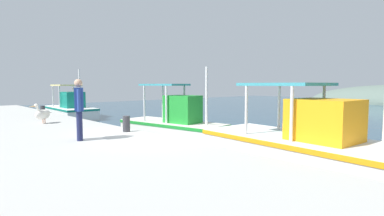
# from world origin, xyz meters

# --- Properties ---
(water_surface) EXTENTS (60.00, 60.00, 0.00)m
(water_surface) POSITION_xyz_m (0.00, 18.00, 0.00)
(water_surface) COLOR #2D4C60
(water_surface) RESTS_ON ground
(fishing_boat_nearest) EXTENTS (5.59, 2.27, 3.36)m
(fishing_boat_nearest) POSITION_xyz_m (-13.11, 2.23, 0.63)
(fishing_boat_nearest) COLOR white
(fishing_boat_nearest) RESTS_ON ground
(fishing_boat_second) EXTENTS (5.19, 2.47, 3.08)m
(fishing_boat_second) POSITION_xyz_m (-2.09, 2.61, 0.63)
(fishing_boat_second) COLOR silver
(fishing_boat_second) RESTS_ON ground
(fishing_boat_third) EXTENTS (5.51, 2.63, 3.10)m
(fishing_boat_third) POSITION_xyz_m (4.16, 1.86, 0.70)
(fishing_boat_third) COLOR white
(fishing_boat_third) RESTS_ON ground
(pelican) EXTENTS (0.56, 0.96, 0.82)m
(pelican) POSITION_xyz_m (-5.03, -1.84, 1.20)
(pelican) COLOR tan
(pelican) RESTS_ON quay_pier
(fisherman_standing) EXTENTS (0.56, 0.36, 1.73)m
(fisherman_standing) POSITION_xyz_m (-0.41, -2.20, 1.75)
(fisherman_standing) COLOR #1E234C
(fisherman_standing) RESTS_ON quay_pier
(mooring_bollard_nearest) EXTENTS (0.24, 0.24, 0.40)m
(mooring_bollard_nearest) POSITION_xyz_m (-9.90, -0.45, 1.00)
(mooring_bollard_nearest) COLOR #333338
(mooring_bollard_nearest) RESTS_ON quay_pier
(mooring_bollard_second) EXTENTS (0.24, 0.24, 0.53)m
(mooring_bollard_second) POSITION_xyz_m (-0.84, -0.45, 1.07)
(mooring_bollard_second) COLOR #333338
(mooring_bollard_second) RESTS_ON quay_pier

